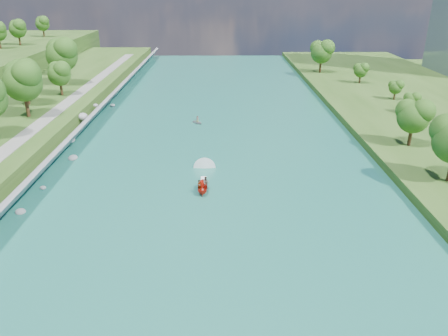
{
  "coord_description": "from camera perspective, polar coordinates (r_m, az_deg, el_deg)",
  "views": [
    {
      "loc": [
        1.35,
        -47.01,
        27.66
      ],
      "look_at": [
        1.88,
        12.69,
        2.5
      ],
      "focal_mm": 35.0,
      "sensor_mm": 36.0,
      "label": 1
    }
  ],
  "objects": [
    {
      "name": "motorboat",
      "position": [
        64.3,
        -2.75,
        -1.93
      ],
      "size": [
        3.6,
        18.68,
        2.16
      ],
      "rotation": [
        0.0,
        0.0,
        3.13
      ],
      "color": "red",
      "rests_on": "river_water"
    },
    {
      "name": "trees_east",
      "position": [
        84.85,
        24.16,
        6.65
      ],
      "size": [
        15.95,
        139.54,
        11.99
      ],
      "color": "#2A4B14",
      "rests_on": "berm_east"
    },
    {
      "name": "raft",
      "position": [
        94.35,
        -3.48,
        6.05
      ],
      "size": [
        3.21,
        3.34,
        1.57
      ],
      "rotation": [
        0.0,
        0.0,
        0.67
      ],
      "color": "gray",
      "rests_on": "river_water"
    },
    {
      "name": "ground",
      "position": [
        54.56,
        -1.88,
        -7.63
      ],
      "size": [
        260.0,
        260.0,
        0.0
      ],
      "primitive_type": "plane",
      "color": "#2D5119",
      "rests_on": "ground"
    },
    {
      "name": "riverside_path",
      "position": [
        78.85,
        -25.94,
        2.68
      ],
      "size": [
        3.0,
        200.0,
        0.1
      ],
      "primitive_type": "cube",
      "color": "gray",
      "rests_on": "berm_west"
    },
    {
      "name": "riprap_bank",
      "position": [
        76.08,
        -21.43,
        1.33
      ],
      "size": [
        4.65,
        236.0,
        4.13
      ],
      "color": "slate",
      "rests_on": "ground"
    },
    {
      "name": "trees_ridge",
      "position": [
        166.5,
        -26.71,
        15.71
      ],
      "size": [
        24.26,
        62.63,
        9.76
      ],
      "color": "#2A4B14",
      "rests_on": "ridge_west"
    },
    {
      "name": "river_water",
      "position": [
        72.49,
        -1.54,
        0.45
      ],
      "size": [
        55.0,
        240.0,
        0.1
      ],
      "primitive_type": "cube",
      "color": "#1A6458",
      "rests_on": "ground"
    }
  ]
}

